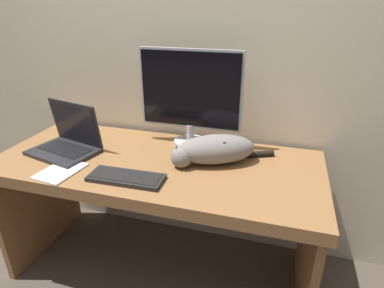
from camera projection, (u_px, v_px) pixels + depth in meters
The scene contains 7 objects.
wall_back at pixel (180, 34), 1.76m from camera, with size 6.40×0.06×2.60m.
desk at pixel (157, 184), 1.69m from camera, with size 1.66×0.71×0.72m.
monitor at pixel (190, 96), 1.71m from camera, with size 0.56×0.18×0.52m.
laptop at pixel (67, 142), 1.71m from camera, with size 0.39×0.32×0.26m.
external_keyboard at pixel (126, 178), 1.45m from camera, with size 0.35×0.14×0.02m.
cat at pixel (213, 149), 1.58m from camera, with size 0.50×0.33×0.15m.
paper_notepad at pixel (61, 171), 1.52m from camera, with size 0.18×0.24×0.01m.
Camera 1 is at (0.59, -0.99, 1.47)m, focal length 30.00 mm.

